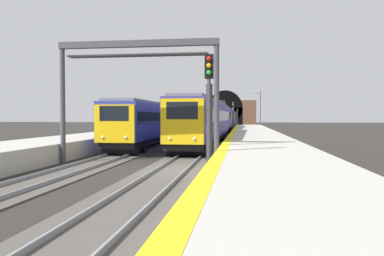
# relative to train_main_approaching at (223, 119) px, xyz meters

# --- Properties ---
(ground_plane) EXTENTS (320.00, 320.00, 0.00)m
(ground_plane) POSITION_rel_train_main_approaching_xyz_m (-46.98, -0.00, -2.32)
(ground_plane) COLOR #282623
(platform_right) EXTENTS (112.00, 4.71, 1.10)m
(platform_right) POSITION_rel_train_main_approaching_xyz_m (-46.98, -4.50, -1.77)
(platform_right) COLOR #ADA89E
(platform_right) RESTS_ON ground_plane
(platform_right_edge_strip) EXTENTS (112.00, 0.50, 0.01)m
(platform_right_edge_strip) POSITION_rel_train_main_approaching_xyz_m (-46.98, -2.39, -1.22)
(platform_right_edge_strip) COLOR yellow
(platform_right_edge_strip) RESTS_ON platform_right
(track_main_line) EXTENTS (160.00, 3.13, 0.21)m
(track_main_line) POSITION_rel_train_main_approaching_xyz_m (-46.98, -0.00, -2.28)
(track_main_line) COLOR #4C4742
(track_main_line) RESTS_ON ground_plane
(track_adjacent_line) EXTENTS (160.00, 2.85, 0.21)m
(track_adjacent_line) POSITION_rel_train_main_approaching_xyz_m (-46.98, 4.75, -2.28)
(track_adjacent_line) COLOR #4C4742
(track_adjacent_line) RESTS_ON ground_plane
(train_main_approaching) EXTENTS (84.63, 3.37, 4.98)m
(train_main_approaching) POSITION_rel_train_main_approaching_xyz_m (0.00, 0.00, 0.00)
(train_main_approaching) COLOR navy
(train_main_approaching) RESTS_ON ground_plane
(train_adjacent_platform) EXTENTS (63.57, 2.79, 4.74)m
(train_adjacent_platform) POSITION_rel_train_main_approaching_xyz_m (-9.87, 4.75, -0.11)
(train_adjacent_platform) COLOR navy
(train_adjacent_platform) RESTS_ON ground_plane
(railway_signal_near) EXTENTS (0.39, 0.38, 5.34)m
(railway_signal_near) POSITION_rel_train_main_approaching_xyz_m (-48.17, -1.85, 0.90)
(railway_signal_near) COLOR #38383D
(railway_signal_near) RESTS_ON ground_plane
(railway_signal_mid) EXTENTS (0.39, 0.38, 5.04)m
(railway_signal_mid) POSITION_rel_train_main_approaching_xyz_m (-4.23, -1.85, 0.64)
(railway_signal_mid) COLOR #4C4C54
(railway_signal_mid) RESTS_ON ground_plane
(railway_signal_far) EXTENTS (0.39, 0.38, 5.03)m
(railway_signal_far) POSITION_rel_train_main_approaching_xyz_m (47.63, -1.85, 0.73)
(railway_signal_far) COLOR #38383D
(railway_signal_far) RESTS_ON ground_plane
(overhead_signal_gantry) EXTENTS (0.70, 8.91, 6.76)m
(overhead_signal_gantry) POSITION_rel_train_main_approaching_xyz_m (-44.66, 2.37, 2.83)
(overhead_signal_gantry) COLOR #3F3F47
(overhead_signal_gantry) RESTS_ON ground_plane
(tunnel_portal) EXTENTS (2.79, 20.45, 11.45)m
(tunnel_portal) POSITION_rel_train_main_approaching_xyz_m (61.39, 2.37, 1.75)
(tunnel_portal) COLOR brown
(tunnel_portal) RESTS_ON ground_plane
(catenary_mast_near) EXTENTS (0.22, 1.98, 8.38)m
(catenary_mast_near) POSITION_rel_train_main_approaching_xyz_m (19.63, -7.23, 1.97)
(catenary_mast_near) COLOR #595B60
(catenary_mast_near) RESTS_ON ground_plane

